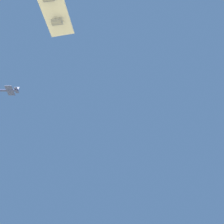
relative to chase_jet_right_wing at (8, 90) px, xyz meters
The scene contains 1 object.
chase_jet_right_wing is the anchor object (origin of this frame).
Camera 1 is at (-7.04, 76.18, 2.90)m, focal length 36.28 mm.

